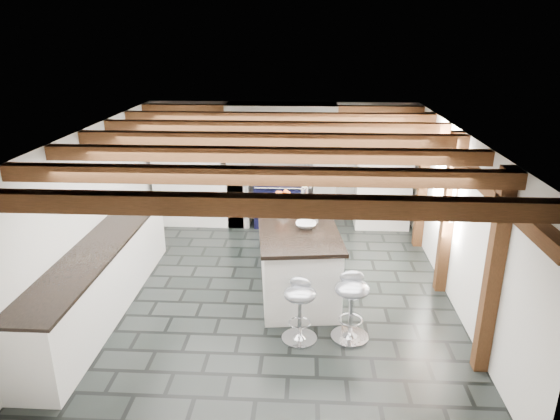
# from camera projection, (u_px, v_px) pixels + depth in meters

# --- Properties ---
(ground) EXTENTS (6.00, 6.00, 0.00)m
(ground) POSITION_uv_depth(u_px,v_px,m) (272.00, 291.00, 7.16)
(ground) COLOR black
(ground) RESTS_ON ground
(room_shell) EXTENTS (6.00, 6.03, 6.00)m
(room_shell) POSITION_uv_depth(u_px,v_px,m) (240.00, 190.00, 8.17)
(room_shell) COLOR silver
(room_shell) RESTS_ON ground
(range_cooker) EXTENTS (1.00, 0.63, 0.99)m
(range_cooker) POSITION_uv_depth(u_px,v_px,m) (281.00, 201.00, 9.52)
(range_cooker) COLOR black
(range_cooker) RESTS_ON ground
(kitchen_island) EXTENTS (1.29, 2.14, 1.34)m
(kitchen_island) POSITION_uv_depth(u_px,v_px,m) (297.00, 257.00, 7.05)
(kitchen_island) COLOR white
(kitchen_island) RESTS_ON ground
(bar_stool_near) EXTENTS (0.46, 0.46, 0.86)m
(bar_stool_near) POSITION_uv_depth(u_px,v_px,m) (352.00, 299.00, 5.90)
(bar_stool_near) COLOR silver
(bar_stool_near) RESTS_ON ground
(bar_stool_far) EXTENTS (0.48, 0.48, 0.79)m
(bar_stool_far) POSITION_uv_depth(u_px,v_px,m) (300.00, 303.00, 5.89)
(bar_stool_far) COLOR silver
(bar_stool_far) RESTS_ON ground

